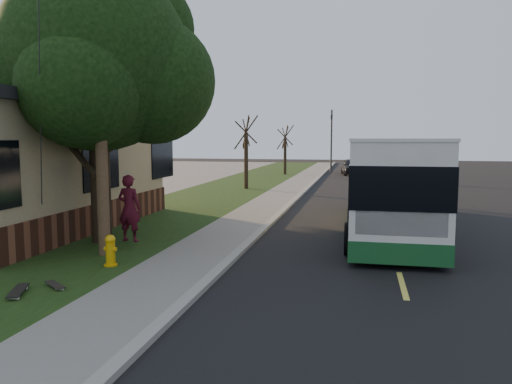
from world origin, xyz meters
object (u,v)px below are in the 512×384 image
utility_pole (99,74)px  skateboarder (129,208)px  fire_hydrant (110,250)px  traffic_signal (331,136)px  transit_bus (389,181)px  dumpster (60,192)px  bare_tree_far (285,151)px  distant_car (352,166)px  leafy_tree (100,63)px  skateboard_main (18,291)px  skateboard_spare (55,285)px  bare_tree_near (246,153)px

utility_pole → skateboarder: size_ratio=4.68×
fire_hydrant → traffic_signal: bearing=84.8°
transit_bus → dumpster: bearing=171.9°
bare_tree_far → distant_car: (5.38, 1.50, -1.32)m
fire_hydrant → traffic_signal: size_ratio=0.13×
bare_tree_far → dumpster: (-6.50, -21.44, -1.26)m
utility_pole → skateboarder: (-0.10, 1.67, -3.59)m
bare_tree_far → skateboarder: bearing=-90.9°
leafy_tree → skateboard_main: 7.14m
traffic_signal → skateboard_spare: size_ratio=8.10×
leafy_tree → bare_tree_near: bearing=87.5°
leafy_tree → transit_bus: (8.18, 3.99, -3.55)m
utility_pole → dumpster: 10.52m
bare_tree_near → bare_tree_far: bare_tree_near is taller
traffic_signal → skateboarder: (-3.91, -31.34, -2.12)m
leafy_tree → skateboard_main: leafy_tree is taller
fire_hydrant → traffic_signal: 34.25m
utility_pole → skateboard_main: (0.01, -3.33, -4.50)m
leafy_tree → traffic_signal: 31.76m
skateboard_main → distant_car: (5.68, 33.83, 0.55)m
leafy_tree → traffic_signal: size_ratio=1.42×
skateboarder → dumpster: skateboarder is taller
bare_tree_far → dumpster: 22.44m
fire_hydrant → utility_pole: 4.37m
skateboard_main → traffic_signal: bearing=84.0°
bare_tree_near → traffic_signal: traffic_signal is taller
fire_hydrant → transit_bus: (6.61, 6.64, 1.19)m
bare_tree_far → skateboard_spare: 31.85m
utility_pole → traffic_signal: utility_pole is taller
leafy_tree → skateboarder: 4.20m
traffic_signal → utility_pole: bearing=-96.6°
bare_tree_near → dumpster: bearing=-122.4°
traffic_signal → dumpster: traffic_signal is taller
utility_pole → leafy_tree: size_ratio=1.16×
leafy_tree → transit_bus: size_ratio=0.69×
dumpster → skateboard_spare: bearing=-57.3°
utility_pole → distant_car: size_ratio=2.26×
utility_pole → bare_tree_far: size_ratio=2.25×
bare_tree_far → skateboarder: 27.36m
utility_pole → skateboard_spare: utility_pole is taller
bare_tree_near → dumpster: (-6.00, -9.44, -1.41)m
leafy_tree → dumpster: bearing=132.1°
transit_bus → distant_car: transit_bus is taller
traffic_signal → transit_bus: 27.63m
dumpster → bare_tree_far: bearing=73.1°
skateboard_spare → distant_car: size_ratio=0.17×
bare_tree_far → transit_bus: size_ratio=0.36×
bare_tree_far → skateboarder: bare_tree_far is taller
transit_bus → dumpster: (-13.51, 1.92, -0.88)m
transit_bus → skateboarder: (-7.42, -3.98, -0.58)m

